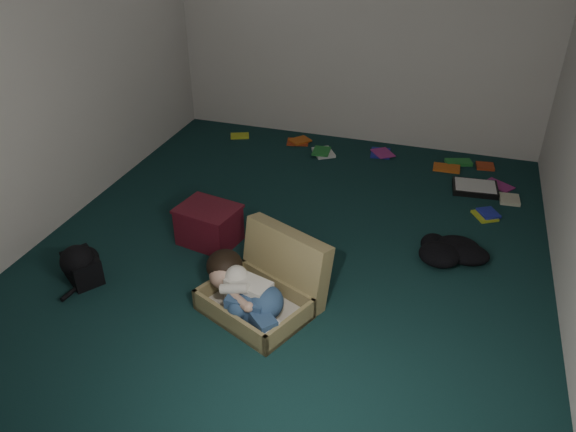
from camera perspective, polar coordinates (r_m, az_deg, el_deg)
The scene contains 11 objects.
floor at distance 4.62m, azimuth 0.57°, elevation -2.78°, with size 4.50×4.50×0.00m, color #102E2E.
wall_back at distance 6.15m, azimuth 7.30°, elevation 18.97°, with size 4.50×4.50×0.00m, color silver.
wall_front at distance 2.22m, azimuth -17.01°, elevation -5.90°, with size 4.50×4.50×0.00m, color silver.
wall_left at distance 4.99m, azimuth -22.57°, elevation 14.00°, with size 4.50×4.50×0.00m, color silver.
suitcase at distance 3.93m, azimuth -2.07°, elevation -7.11°, with size 0.92×0.91×0.52m.
person at distance 3.83m, azimuth -4.44°, elevation -7.52°, with size 0.67×0.58×0.32m.
maroon_bin at distance 4.60m, azimuth -8.03°, elevation -0.88°, with size 0.53×0.45×0.32m.
backpack at distance 4.44m, azimuth -20.18°, elevation -4.89°, with size 0.38×0.30×0.23m, color black, non-canonical shape.
clothing_pile at distance 4.62m, azimuth 16.04°, elevation -3.10°, with size 0.48×0.39×0.15m, color black, non-canonical shape.
paper_tray at distance 5.68m, azimuth 18.46°, elevation 2.74°, with size 0.44×0.35×0.06m.
book_scatter at distance 5.96m, azimuth 11.92°, elevation 4.96°, with size 3.15×1.29×0.02m.
Camera 1 is at (1.13, -3.65, 2.59)m, focal length 35.00 mm.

